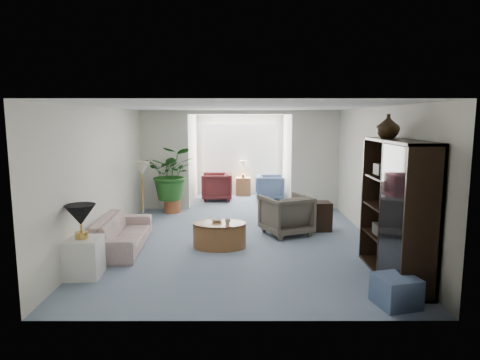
{
  "coord_description": "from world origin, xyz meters",
  "views": [
    {
      "loc": [
        -0.01,
        -7.48,
        2.29
      ],
      "look_at": [
        0.0,
        0.6,
        1.1
      ],
      "focal_mm": 31.23,
      "sensor_mm": 36.0,
      "label": 1
    }
  ],
  "objects_px": {
    "side_table_dark": "(318,216)",
    "cabinet_urn": "(388,126)",
    "coffee_cup": "(228,222)",
    "wingback_chair": "(286,215)",
    "sofa": "(122,233)",
    "plant_pot": "(173,206)",
    "floor_lamp": "(142,168)",
    "table_lamp": "(80,215)",
    "sunroom_chair_blue": "(270,188)",
    "coffee_table": "(220,235)",
    "framed_picture": "(379,152)",
    "coffee_bowl": "(217,220)",
    "entertainment_cabinet": "(396,210)",
    "sunroom_table": "(243,186)",
    "sunroom_chair_maroon": "(217,187)",
    "end_table": "(83,257)",
    "ottoman": "(396,291)"
  },
  "relations": [
    {
      "from": "cabinet_urn",
      "to": "sunroom_chair_blue",
      "type": "bearing_deg",
      "value": 104.56
    },
    {
      "from": "sofa",
      "to": "entertainment_cabinet",
      "type": "height_order",
      "value": "entertainment_cabinet"
    },
    {
      "from": "sofa",
      "to": "ottoman",
      "type": "height_order",
      "value": "sofa"
    },
    {
      "from": "framed_picture",
      "to": "coffee_bowl",
      "type": "height_order",
      "value": "framed_picture"
    },
    {
      "from": "entertainment_cabinet",
      "to": "sunroom_table",
      "type": "bearing_deg",
      "value": 107.98
    },
    {
      "from": "end_table",
      "to": "side_table_dark",
      "type": "height_order",
      "value": "side_table_dark"
    },
    {
      "from": "table_lamp",
      "to": "framed_picture",
      "type": "bearing_deg",
      "value": 17.81
    },
    {
      "from": "framed_picture",
      "to": "coffee_cup",
      "type": "distance_m",
      "value": 2.95
    },
    {
      "from": "coffee_cup",
      "to": "sunroom_chair_maroon",
      "type": "xyz_separation_m",
      "value": [
        -0.43,
        4.51,
        -0.11
      ]
    },
    {
      "from": "side_table_dark",
      "to": "cabinet_urn",
      "type": "height_order",
      "value": "cabinet_urn"
    },
    {
      "from": "sunroom_chair_blue",
      "to": "coffee_table",
      "type": "bearing_deg",
      "value": 164.16
    },
    {
      "from": "side_table_dark",
      "to": "coffee_table",
      "type": "bearing_deg",
      "value": -149.66
    },
    {
      "from": "plant_pot",
      "to": "sunroom_chair_maroon",
      "type": "xyz_separation_m",
      "value": [
        1.01,
        1.58,
        0.23
      ]
    },
    {
      "from": "coffee_bowl",
      "to": "ottoman",
      "type": "bearing_deg",
      "value": -46.43
    },
    {
      "from": "end_table",
      "to": "entertainment_cabinet",
      "type": "distance_m",
      "value": 4.58
    },
    {
      "from": "side_table_dark",
      "to": "sunroom_table",
      "type": "xyz_separation_m",
      "value": [
        -1.52,
        3.99,
        -0.03
      ]
    },
    {
      "from": "floor_lamp",
      "to": "table_lamp",
      "type": "bearing_deg",
      "value": -94.06
    },
    {
      "from": "wingback_chair",
      "to": "sunroom_chair_maroon",
      "type": "xyz_separation_m",
      "value": [
        -1.57,
        3.54,
        -0.01
      ]
    },
    {
      "from": "floor_lamp",
      "to": "entertainment_cabinet",
      "type": "bearing_deg",
      "value": -34.55
    },
    {
      "from": "sofa",
      "to": "coffee_cup",
      "type": "xyz_separation_m",
      "value": [
        1.88,
        -0.06,
        0.21
      ]
    },
    {
      "from": "framed_picture",
      "to": "ottoman",
      "type": "height_order",
      "value": "framed_picture"
    },
    {
      "from": "coffee_cup",
      "to": "wingback_chair",
      "type": "height_order",
      "value": "wingback_chair"
    },
    {
      "from": "framed_picture",
      "to": "plant_pot",
      "type": "distance_m",
      "value": 5.16
    },
    {
      "from": "end_table",
      "to": "sunroom_chair_blue",
      "type": "relative_size",
      "value": 0.73
    },
    {
      "from": "coffee_table",
      "to": "wingback_chair",
      "type": "xyz_separation_m",
      "value": [
        1.29,
        0.86,
        0.17
      ]
    },
    {
      "from": "sunroom_chair_maroon",
      "to": "side_table_dark",
      "type": "bearing_deg",
      "value": 34.57
    },
    {
      "from": "coffee_cup",
      "to": "sunroom_table",
      "type": "distance_m",
      "value": 5.27
    },
    {
      "from": "side_table_dark",
      "to": "wingback_chair",
      "type": "bearing_deg",
      "value": -156.8
    },
    {
      "from": "end_table",
      "to": "cabinet_urn",
      "type": "distance_m",
      "value": 4.93
    },
    {
      "from": "cabinet_urn",
      "to": "plant_pot",
      "type": "distance_m",
      "value": 5.76
    },
    {
      "from": "entertainment_cabinet",
      "to": "sunroom_chair_blue",
      "type": "distance_m",
      "value": 6.02
    },
    {
      "from": "sunroom_table",
      "to": "floor_lamp",
      "type": "bearing_deg",
      "value": -121.25
    },
    {
      "from": "coffee_cup",
      "to": "plant_pot",
      "type": "bearing_deg",
      "value": 116.28
    },
    {
      "from": "coffee_table",
      "to": "plant_pot",
      "type": "bearing_deg",
      "value": 114.61
    },
    {
      "from": "side_table_dark",
      "to": "sunroom_table",
      "type": "distance_m",
      "value": 4.27
    },
    {
      "from": "floor_lamp",
      "to": "coffee_table",
      "type": "relative_size",
      "value": 0.38
    },
    {
      "from": "sunroom_table",
      "to": "wingback_chair",
      "type": "bearing_deg",
      "value": -79.19
    },
    {
      "from": "coffee_cup",
      "to": "plant_pot",
      "type": "distance_m",
      "value": 3.28
    },
    {
      "from": "coffee_table",
      "to": "cabinet_urn",
      "type": "bearing_deg",
      "value": -19.43
    },
    {
      "from": "coffee_table",
      "to": "sunroom_chair_blue",
      "type": "bearing_deg",
      "value": 74.58
    },
    {
      "from": "sofa",
      "to": "wingback_chair",
      "type": "distance_m",
      "value": 3.15
    },
    {
      "from": "end_table",
      "to": "sunroom_table",
      "type": "height_order",
      "value": "end_table"
    },
    {
      "from": "coffee_table",
      "to": "wingback_chair",
      "type": "height_order",
      "value": "wingback_chair"
    },
    {
      "from": "sofa",
      "to": "plant_pot",
      "type": "height_order",
      "value": "sofa"
    },
    {
      "from": "floor_lamp",
      "to": "sunroom_chair_maroon",
      "type": "bearing_deg",
      "value": 63.29
    },
    {
      "from": "wingback_chair",
      "to": "cabinet_urn",
      "type": "distance_m",
      "value": 2.84
    },
    {
      "from": "sunroom_chair_blue",
      "to": "plant_pot",
      "type": "bearing_deg",
      "value": 121.76
    },
    {
      "from": "sofa",
      "to": "wingback_chair",
      "type": "relative_size",
      "value": 2.22
    },
    {
      "from": "coffee_table",
      "to": "sunroom_chair_maroon",
      "type": "xyz_separation_m",
      "value": [
        -0.28,
        4.41,
        0.16
      ]
    },
    {
      "from": "framed_picture",
      "to": "coffee_bowl",
      "type": "xyz_separation_m",
      "value": [
        -2.88,
        -0.04,
        -1.22
      ]
    }
  ]
}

